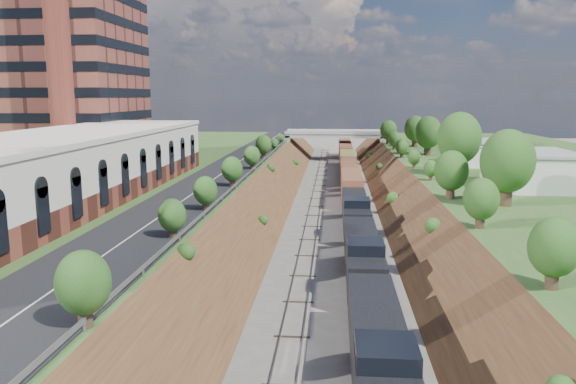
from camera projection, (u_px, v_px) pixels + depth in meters
The scene contains 15 objects.
platform_left at pixel (102, 190), 79.94m from camera, with size 44.00×180.00×5.00m, color #315824.
embankment_left at pixel (255, 210), 78.56m from camera, with size 7.07×180.00×7.07m, color brown.
embankment_right at pixel (414, 212), 76.75m from camera, with size 7.07×180.00×7.07m, color brown.
rail_left_track at pixel (315, 210), 77.85m from camera, with size 1.58×180.00×0.18m, color gray.
rail_right_track at pixel (352, 211), 77.42m from camera, with size 1.58×180.00×0.18m, color gray.
road at pixel (222, 174), 78.07m from camera, with size 8.00×180.00×0.10m, color black.
guardrail at pixel (251, 171), 77.45m from camera, with size 0.10×171.00×0.70m.
commercial_building at pixel (57, 168), 56.90m from camera, with size 14.30×62.30×7.00m.
smokestack at pixel (57, 23), 72.42m from camera, with size 3.20×3.20×40.00m, color brown.
overpass at pixel (335, 140), 137.69m from camera, with size 24.50×8.30×7.40m.
white_building_near at pixel (532, 170), 66.67m from camera, with size 9.00×12.00×4.00m, color silver.
white_building_far at pixel (481, 153), 88.35m from camera, with size 8.00×10.00×3.60m, color silver.
tree_right_large at pixel (507, 162), 55.01m from camera, with size 5.25×5.25×7.61m.
tree_left_crest at pixel (159, 226), 38.14m from camera, with size 2.45×2.45×3.55m.
freight_train at pixel (350, 180), 89.72m from camera, with size 2.91×133.32×4.55m.
Camera 1 is at (0.08, -16.32, 15.84)m, focal length 35.00 mm.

